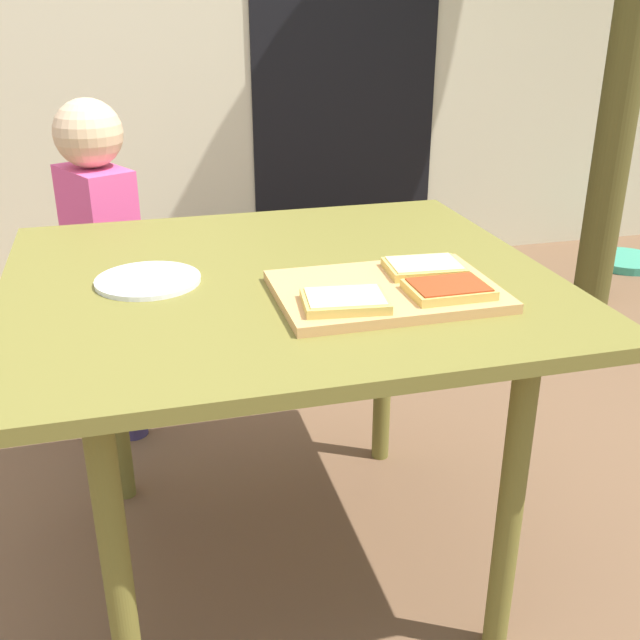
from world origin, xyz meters
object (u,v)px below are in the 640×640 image
(dining_table, at_px, (281,312))
(pizza_slice_near_left, at_px, (345,301))
(pizza_slice_near_right, at_px, (449,289))
(pizza_slice_far_right, at_px, (424,267))
(cutting_board, at_px, (386,291))
(plate_white_left, at_px, (148,280))
(child_left, at_px, (102,247))
(garden_hose_coil, at_px, (626,261))

(dining_table, height_order, pizza_slice_near_left, pizza_slice_near_left)
(pizza_slice_near_right, relative_size, pizza_slice_far_right, 0.95)
(dining_table, relative_size, cutting_board, 2.65)
(cutting_board, bearing_deg, plate_white_left, 156.42)
(dining_table, distance_m, pizza_slice_near_left, 0.27)
(pizza_slice_near_right, height_order, child_left, child_left)
(pizza_slice_far_right, height_order, garden_hose_coil, pizza_slice_far_right)
(pizza_slice_far_right, distance_m, plate_white_left, 0.55)
(dining_table, xyz_separation_m, child_left, (-0.37, 0.75, -0.06))
(pizza_slice_near_right, distance_m, plate_white_left, 0.59)
(plate_white_left, relative_size, garden_hose_coil, 0.60)
(pizza_slice_near_left, height_order, pizza_slice_near_right, same)
(pizza_slice_near_left, relative_size, plate_white_left, 0.78)
(pizza_slice_far_right, bearing_deg, pizza_slice_near_right, -91.07)
(cutting_board, xyz_separation_m, pizza_slice_far_right, (0.10, 0.06, 0.02))
(cutting_board, height_order, child_left, child_left)
(pizza_slice_near_right, bearing_deg, pizza_slice_near_left, -178.13)
(cutting_board, height_order, pizza_slice_far_right, pizza_slice_far_right)
(child_left, bearing_deg, pizza_slice_far_right, -53.13)
(pizza_slice_near_right, relative_size, garden_hose_coil, 0.43)
(dining_table, height_order, pizza_slice_near_right, pizza_slice_near_right)
(cutting_board, distance_m, garden_hose_coil, 2.82)
(cutting_board, height_order, pizza_slice_near_right, pizza_slice_near_right)
(plate_white_left, height_order, garden_hose_coil, plate_white_left)
(cutting_board, height_order, plate_white_left, cutting_board)
(dining_table, height_order, plate_white_left, plate_white_left)
(child_left, bearing_deg, cutting_board, -59.38)
(cutting_board, relative_size, pizza_slice_near_left, 2.57)
(pizza_slice_near_right, relative_size, plate_white_left, 0.72)
(pizza_slice_near_left, bearing_deg, garden_hose_coil, 42.80)
(dining_table, distance_m, garden_hose_coil, 2.82)
(dining_table, distance_m, plate_white_left, 0.28)
(pizza_slice_near_left, xyz_separation_m, pizza_slice_far_right, (0.20, 0.13, 0.00))
(pizza_slice_far_right, relative_size, child_left, 0.16)
(dining_table, bearing_deg, pizza_slice_far_right, -21.79)
(plate_white_left, bearing_deg, child_left, 98.37)
(pizza_slice_near_left, xyz_separation_m, pizza_slice_near_right, (0.20, 0.01, 0.00))
(pizza_slice_near_right, bearing_deg, pizza_slice_far_right, 88.93)
(pizza_slice_far_right, bearing_deg, pizza_slice_near_left, -147.13)
(pizza_slice_near_right, distance_m, garden_hose_coil, 2.80)
(pizza_slice_near_right, bearing_deg, garden_hose_coil, 45.62)
(cutting_board, bearing_deg, child_left, 120.62)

